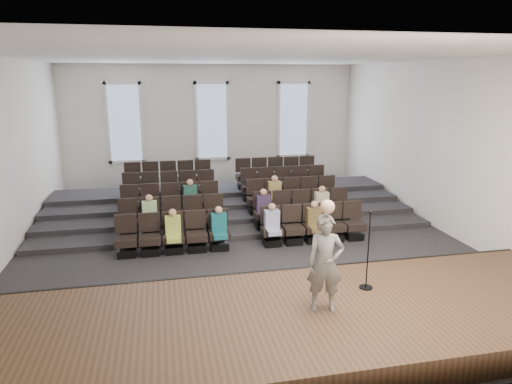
% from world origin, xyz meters
% --- Properties ---
extents(ground, '(14.00, 14.00, 0.00)m').
position_xyz_m(ground, '(0.00, 0.00, 0.00)').
color(ground, black).
rests_on(ground, ground).
extents(ceiling, '(12.00, 14.00, 0.02)m').
position_xyz_m(ceiling, '(0.00, 0.00, 5.01)').
color(ceiling, white).
rests_on(ceiling, ground).
extents(wall_back, '(12.00, 0.04, 5.00)m').
position_xyz_m(wall_back, '(0.00, 7.02, 2.50)').
color(wall_back, white).
rests_on(wall_back, ground).
extents(wall_front, '(12.00, 0.04, 5.00)m').
position_xyz_m(wall_front, '(0.00, -7.02, 2.50)').
color(wall_front, white).
rests_on(wall_front, ground).
extents(wall_right, '(0.04, 14.00, 5.00)m').
position_xyz_m(wall_right, '(6.02, 0.00, 2.50)').
color(wall_right, white).
rests_on(wall_right, ground).
extents(stage, '(11.80, 3.60, 0.50)m').
position_xyz_m(stage, '(0.00, -5.10, 0.25)').
color(stage, '#49311F').
rests_on(stage, ground).
extents(stage_lip, '(11.80, 0.06, 0.52)m').
position_xyz_m(stage_lip, '(0.00, -3.33, 0.25)').
color(stage_lip, black).
rests_on(stage_lip, ground).
extents(risers, '(11.80, 4.80, 0.60)m').
position_xyz_m(risers, '(0.00, 3.17, 0.20)').
color(risers, black).
rests_on(risers, ground).
extents(seating_rows, '(6.80, 4.70, 1.67)m').
position_xyz_m(seating_rows, '(-0.00, 1.54, 0.68)').
color(seating_rows, black).
rests_on(seating_rows, ground).
extents(windows, '(8.44, 0.10, 3.24)m').
position_xyz_m(windows, '(0.00, 6.95, 2.70)').
color(windows, white).
rests_on(windows, wall_back).
extents(audience, '(5.45, 2.64, 1.10)m').
position_xyz_m(audience, '(0.08, 0.22, 0.80)').
color(audience, '#B3CC51').
rests_on(audience, seating_rows).
extents(speaker, '(0.70, 0.54, 1.73)m').
position_xyz_m(speaker, '(0.55, -5.12, 1.37)').
color(speaker, slate).
rests_on(speaker, stage).
extents(mic_stand, '(0.26, 0.26, 1.57)m').
position_xyz_m(mic_stand, '(1.65, -4.51, 0.97)').
color(mic_stand, black).
rests_on(mic_stand, stage).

